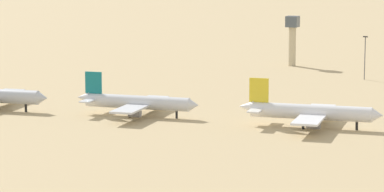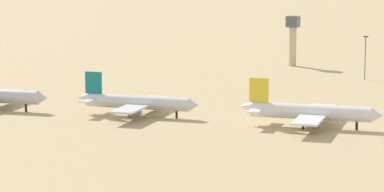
% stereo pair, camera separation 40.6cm
% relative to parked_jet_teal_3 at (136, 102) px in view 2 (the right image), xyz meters
% --- Properties ---
extents(ground, '(4000.00, 4000.00, 0.00)m').
position_rel_parked_jet_teal_3_xyz_m(ground, '(1.25, 0.49, -4.25)').
color(ground, tan).
extents(parked_jet_teal_3, '(39.26, 33.12, 12.96)m').
position_rel_parked_jet_teal_3_xyz_m(parked_jet_teal_3, '(0.00, 0.00, 0.00)').
color(parked_jet_teal_3, silver).
rests_on(parked_jet_teal_3, ground).
extents(parked_jet_yellow_4, '(40.99, 34.64, 13.53)m').
position_rel_parked_jet_teal_3_xyz_m(parked_jet_yellow_4, '(53.06, 1.73, 0.19)').
color(parked_jet_yellow_4, white).
rests_on(parked_jet_yellow_4, ground).
extents(control_tower, '(5.20, 5.20, 21.66)m').
position_rel_parked_jet_teal_3_xyz_m(control_tower, '(7.92, 139.60, 8.82)').
color(control_tower, '#C6B793').
rests_on(control_tower, ground).
extents(light_pole_west, '(1.80, 0.50, 16.94)m').
position_rel_parked_jet_teal_3_xyz_m(light_pole_west, '(46.45, 107.36, 5.45)').
color(light_pole_west, '#59595E').
rests_on(light_pole_west, ground).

